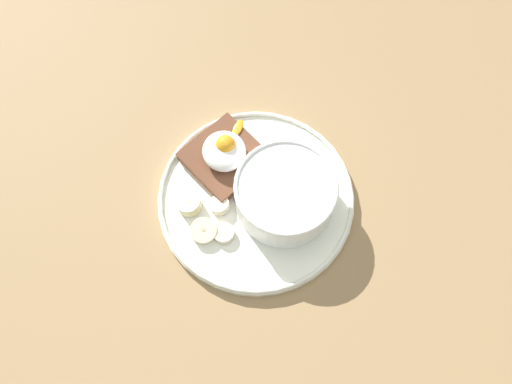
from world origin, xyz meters
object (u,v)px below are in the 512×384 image
(oatmeal_bowl, at_px, (285,194))
(banana_slice_right, at_px, (189,204))
(poached_egg, at_px, (225,150))
(banana_slice_front, at_px, (220,205))
(banana_slice_left, at_px, (204,231))
(toast_slice, at_px, (225,158))
(banana_slice_back, at_px, (224,233))

(oatmeal_bowl, xyz_separation_m, banana_slice_right, (0.04, 0.12, -0.02))
(poached_egg, relative_size, banana_slice_front, 1.98)
(oatmeal_bowl, relative_size, banana_slice_right, 3.19)
(banana_slice_left, distance_m, banana_slice_right, 0.04)
(oatmeal_bowl, height_order, banana_slice_front, oatmeal_bowl)
(banana_slice_right, bearing_deg, oatmeal_bowl, -110.09)
(toast_slice, bearing_deg, banana_slice_right, 122.88)
(poached_egg, height_order, banana_slice_back, poached_egg)
(banana_slice_front, relative_size, banana_slice_back, 1.29)
(banana_slice_front, bearing_deg, poached_egg, -28.01)
(oatmeal_bowl, distance_m, toast_slice, 0.10)
(banana_slice_back, distance_m, banana_slice_right, 0.06)
(oatmeal_bowl, distance_m, banana_slice_front, 0.09)
(poached_egg, xyz_separation_m, banana_slice_back, (-0.10, 0.04, -0.03))
(oatmeal_bowl, distance_m, banana_slice_back, 0.09)
(banana_slice_left, height_order, banana_slice_back, banana_slice_left)
(banana_slice_front, xyz_separation_m, banana_slice_right, (0.02, 0.04, 0.00))
(banana_slice_left, bearing_deg, poached_egg, -36.88)
(poached_egg, bearing_deg, toast_slice, 134.29)
(oatmeal_bowl, xyz_separation_m, banana_slice_left, (0.00, 0.11, -0.02))
(poached_egg, height_order, banana_slice_left, poached_egg)
(oatmeal_bowl, bearing_deg, banana_slice_back, 96.86)
(toast_slice, relative_size, banana_slice_back, 4.12)
(toast_slice, height_order, banana_slice_left, toast_slice)
(banana_slice_back, relative_size, banana_slice_right, 0.71)
(banana_slice_front, bearing_deg, toast_slice, -27.65)
(banana_slice_back, bearing_deg, toast_slice, -22.66)
(poached_egg, xyz_separation_m, banana_slice_right, (-0.04, 0.07, -0.02))
(oatmeal_bowl, relative_size, banana_slice_left, 3.59)
(oatmeal_bowl, bearing_deg, poached_egg, 28.98)
(banana_slice_left, height_order, banana_slice_right, banana_slice_right)
(banana_slice_left, relative_size, banana_slice_back, 1.25)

